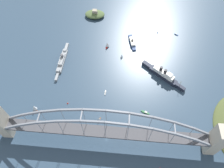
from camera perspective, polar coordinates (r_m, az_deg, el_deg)
ground_plane at (r=265.25m, az=-1.54°, el=-15.31°), size 1400.00×1400.00×0.00m
harbor_arch_bridge at (r=239.26m, az=-1.69°, el=-13.06°), size 310.60×17.30×67.04m
ocean_liner at (r=318.29m, az=14.21°, el=2.60°), size 63.81×53.44×18.08m
naval_cruiser at (r=340.21m, az=-13.92°, el=6.54°), size 8.94×79.98×17.31m
harbor_ferry_steamer at (r=363.03m, az=5.73°, el=11.77°), size 14.98×39.71×7.86m
fort_island_mid_harbor at (r=419.21m, az=-4.87°, el=19.08°), size 38.13×28.45×14.73m
small_boat_0 at (r=336.70m, az=2.77°, el=7.98°), size 4.28×6.96×7.62m
small_boat_1 at (r=352.84m, az=-1.31°, el=11.10°), size 7.51×10.74×10.81m
small_boat_2 at (r=395.70m, az=17.67°, el=13.20°), size 7.06×5.63×2.05m
small_boat_3 at (r=392.34m, az=12.68°, el=14.20°), size 1.59×8.68×2.34m
small_boat_4 at (r=295.70m, az=-1.90°, el=-2.38°), size 2.21×8.38×2.00m
small_boat_5 at (r=272.47m, az=-3.70°, el=-9.79°), size 4.86×6.28×7.71m
small_boat_6 at (r=297.02m, az=-21.09°, el=-6.27°), size 8.78×9.25×11.78m
small_boat_7 at (r=282.89m, az=9.41°, el=-7.91°), size 11.91×6.34×2.49m
channel_marker_buoy at (r=292.61m, az=-12.46°, el=-5.29°), size 2.20×2.20×2.75m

